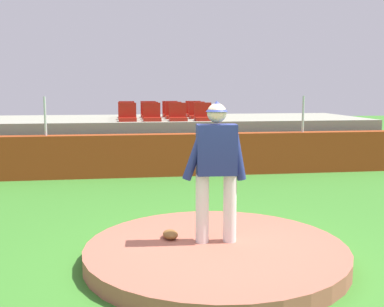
{
  "coord_description": "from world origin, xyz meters",
  "views": [
    {
      "loc": [
        -1.14,
        -5.68,
        2.21
      ],
      "look_at": [
        0.0,
        2.11,
        1.11
      ],
      "focal_mm": 43.66,
      "sensor_mm": 36.0,
      "label": 1
    }
  ],
  "objects_px": {
    "pitcher": "(216,161)",
    "stadium_chair_9": "(148,112)",
    "fielding_glove": "(170,234)",
    "stadium_chair_4": "(127,114)",
    "stadium_chair_7": "(197,113)",
    "stadium_chair_1": "(152,115)",
    "stadium_chair_0": "(128,116)",
    "stadium_chair_6": "(174,113)",
    "stadium_chair_2": "(178,115)",
    "stadium_chair_10": "(170,112)",
    "stadium_chair_5": "(150,114)",
    "stadium_chair_3": "(203,115)",
    "baseball": "(230,219)",
    "stadium_chair_11": "(194,112)",
    "stadium_chair_8": "(127,112)"
  },
  "relations": [
    {
      "from": "stadium_chair_2",
      "to": "stadium_chair_5",
      "type": "bearing_deg",
      "value": -51.45
    },
    {
      "from": "stadium_chair_2",
      "to": "stadium_chair_5",
      "type": "relative_size",
      "value": 1.0
    },
    {
      "from": "stadium_chair_10",
      "to": "baseball",
      "type": "bearing_deg",
      "value": 90.68
    },
    {
      "from": "stadium_chair_4",
      "to": "stadium_chair_3",
      "type": "bearing_deg",
      "value": 157.1
    },
    {
      "from": "stadium_chair_4",
      "to": "stadium_chair_11",
      "type": "relative_size",
      "value": 1.0
    },
    {
      "from": "stadium_chair_7",
      "to": "stadium_chair_9",
      "type": "bearing_deg",
      "value": -31.31
    },
    {
      "from": "pitcher",
      "to": "fielding_glove",
      "type": "xyz_separation_m",
      "value": [
        -0.58,
        0.22,
        -1.02
      ]
    },
    {
      "from": "stadium_chair_3",
      "to": "stadium_chair_5",
      "type": "xyz_separation_m",
      "value": [
        -1.44,
        0.9,
        0.0
      ]
    },
    {
      "from": "stadium_chair_1",
      "to": "stadium_chair_4",
      "type": "height_order",
      "value": "same"
    },
    {
      "from": "stadium_chair_2",
      "to": "stadium_chair_8",
      "type": "xyz_separation_m",
      "value": [
        -1.4,
        1.81,
        0.0
      ]
    },
    {
      "from": "stadium_chair_10",
      "to": "stadium_chair_1",
      "type": "bearing_deg",
      "value": 68.89
    },
    {
      "from": "stadium_chair_1",
      "to": "stadium_chair_9",
      "type": "bearing_deg",
      "value": -89.87
    },
    {
      "from": "stadium_chair_2",
      "to": "stadium_chair_10",
      "type": "distance_m",
      "value": 1.81
    },
    {
      "from": "stadium_chair_0",
      "to": "stadium_chair_1",
      "type": "height_order",
      "value": "same"
    },
    {
      "from": "stadium_chair_6",
      "to": "fielding_glove",
      "type": "bearing_deg",
      "value": 83.5
    },
    {
      "from": "stadium_chair_7",
      "to": "stadium_chair_2",
      "type": "bearing_deg",
      "value": 53.37
    },
    {
      "from": "stadium_chair_4",
      "to": "stadium_chair_11",
      "type": "bearing_deg",
      "value": -156.84
    },
    {
      "from": "stadium_chair_8",
      "to": "stadium_chair_9",
      "type": "height_order",
      "value": "same"
    },
    {
      "from": "pitcher",
      "to": "stadium_chair_9",
      "type": "distance_m",
      "value": 8.91
    },
    {
      "from": "stadium_chair_3",
      "to": "stadium_chair_5",
      "type": "bearing_deg",
      "value": -32.1
    },
    {
      "from": "stadium_chair_0",
      "to": "stadium_chair_2",
      "type": "distance_m",
      "value": 1.38
    },
    {
      "from": "stadium_chair_5",
      "to": "stadium_chair_9",
      "type": "relative_size",
      "value": 1.0
    },
    {
      "from": "pitcher",
      "to": "fielding_glove",
      "type": "relative_size",
      "value": 6.15
    },
    {
      "from": "pitcher",
      "to": "stadium_chair_7",
      "type": "bearing_deg",
      "value": 86.14
    },
    {
      "from": "baseball",
      "to": "stadium_chair_0",
      "type": "bearing_deg",
      "value": 103.02
    },
    {
      "from": "pitcher",
      "to": "stadium_chair_4",
      "type": "distance_m",
      "value": 8.08
    },
    {
      "from": "baseball",
      "to": "stadium_chair_1",
      "type": "distance_m",
      "value": 6.43
    },
    {
      "from": "stadium_chair_6",
      "to": "stadium_chair_7",
      "type": "bearing_deg",
      "value": -177.79
    },
    {
      "from": "stadium_chair_6",
      "to": "stadium_chair_1",
      "type": "bearing_deg",
      "value": 51.34
    },
    {
      "from": "fielding_glove",
      "to": "stadium_chair_11",
      "type": "relative_size",
      "value": 0.6
    },
    {
      "from": "stadium_chair_10",
      "to": "stadium_chair_9",
      "type": "bearing_deg",
      "value": 1.32
    },
    {
      "from": "fielding_glove",
      "to": "stadium_chair_6",
      "type": "xyz_separation_m",
      "value": [
        0.89,
        7.79,
        1.21
      ]
    },
    {
      "from": "fielding_glove",
      "to": "stadium_chair_2",
      "type": "bearing_deg",
      "value": 167.95
    },
    {
      "from": "stadium_chair_0",
      "to": "stadium_chair_3",
      "type": "xyz_separation_m",
      "value": [
        2.1,
        -0.04,
        0.0
      ]
    },
    {
      "from": "fielding_glove",
      "to": "stadium_chair_10",
      "type": "bearing_deg",
      "value": 169.69
    },
    {
      "from": "baseball",
      "to": "stadium_chair_5",
      "type": "height_order",
      "value": "stadium_chair_5"
    },
    {
      "from": "stadium_chair_7",
      "to": "stadium_chair_3",
      "type": "bearing_deg",
      "value": 91.47
    },
    {
      "from": "stadium_chair_6",
      "to": "stadium_chair_3",
      "type": "bearing_deg",
      "value": 129.05
    },
    {
      "from": "stadium_chair_4",
      "to": "stadium_chair_7",
      "type": "bearing_deg",
      "value": -178.94
    },
    {
      "from": "stadium_chair_2",
      "to": "stadium_chair_9",
      "type": "distance_m",
      "value": 1.93
    },
    {
      "from": "stadium_chair_7",
      "to": "stadium_chair_8",
      "type": "relative_size",
      "value": 1.0
    },
    {
      "from": "stadium_chair_0",
      "to": "stadium_chair_9",
      "type": "relative_size",
      "value": 1.0
    },
    {
      "from": "stadium_chair_9",
      "to": "stadium_chair_2",
      "type": "bearing_deg",
      "value": 111.81
    },
    {
      "from": "stadium_chair_1",
      "to": "stadium_chair_3",
      "type": "relative_size",
      "value": 1.0
    },
    {
      "from": "stadium_chair_1",
      "to": "fielding_glove",
      "type": "bearing_deg",
      "value": 88.41
    },
    {
      "from": "pitcher",
      "to": "stadium_chair_5",
      "type": "xyz_separation_m",
      "value": [
        -0.39,
        8.0,
        0.19
      ]
    },
    {
      "from": "fielding_glove",
      "to": "stadium_chair_4",
      "type": "relative_size",
      "value": 0.6
    },
    {
      "from": "stadium_chair_7",
      "to": "stadium_chair_8",
      "type": "bearing_deg",
      "value": -22.6
    },
    {
      "from": "stadium_chair_1",
      "to": "stadium_chair_10",
      "type": "height_order",
      "value": "same"
    },
    {
      "from": "baseball",
      "to": "stadium_chair_4",
      "type": "relative_size",
      "value": 0.15
    }
  ]
}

